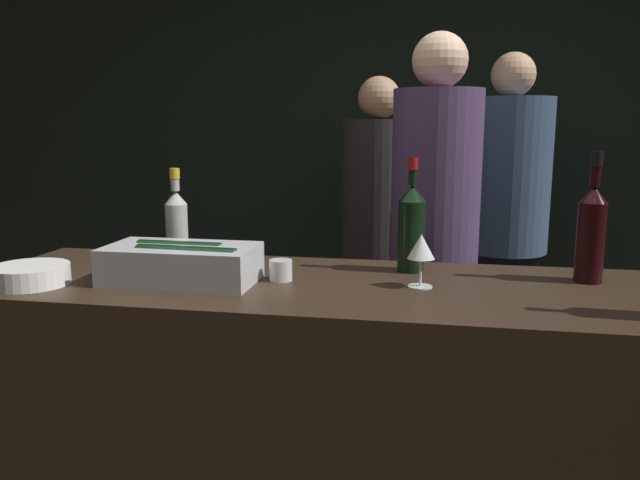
{
  "coord_description": "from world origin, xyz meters",
  "views": [
    {
      "loc": [
        0.33,
        -1.41,
        1.44
      ],
      "look_at": [
        0.0,
        0.37,
        1.1
      ],
      "focal_mm": 35.0,
      "sensor_mm": 36.0,
      "label": 1
    }
  ],
  "objects_px": {
    "ice_bin_with_bottles": "(182,262)",
    "bowl_white": "(30,274)",
    "person_blond_tee": "(506,218)",
    "wine_glass": "(421,248)",
    "candle_votive": "(281,270)",
    "red_wine_bottle_burgundy": "(411,226)",
    "rose_wine_bottle": "(177,223)",
    "person_in_hoodie": "(377,225)",
    "person_grey_polo": "(434,238)",
    "red_wine_bottle_black_foil": "(591,230)"
  },
  "relations": [
    {
      "from": "ice_bin_with_bottles",
      "to": "bowl_white",
      "type": "bearing_deg",
      "value": -165.27
    },
    {
      "from": "red_wine_bottle_black_foil",
      "to": "person_grey_polo",
      "type": "distance_m",
      "value": 0.73
    },
    {
      "from": "wine_glass",
      "to": "rose_wine_bottle",
      "type": "bearing_deg",
      "value": 165.72
    },
    {
      "from": "bowl_white",
      "to": "rose_wine_bottle",
      "type": "height_order",
      "value": "rose_wine_bottle"
    },
    {
      "from": "ice_bin_with_bottles",
      "to": "wine_glass",
      "type": "height_order",
      "value": "wine_glass"
    },
    {
      "from": "red_wine_bottle_black_foil",
      "to": "person_grey_polo",
      "type": "bearing_deg",
      "value": 128.8
    },
    {
      "from": "wine_glass",
      "to": "person_grey_polo",
      "type": "relative_size",
      "value": 0.09
    },
    {
      "from": "ice_bin_with_bottles",
      "to": "person_blond_tee",
      "type": "relative_size",
      "value": 0.25
    },
    {
      "from": "candle_votive",
      "to": "person_blond_tee",
      "type": "height_order",
      "value": "person_blond_tee"
    },
    {
      "from": "candle_votive",
      "to": "rose_wine_bottle",
      "type": "height_order",
      "value": "rose_wine_bottle"
    },
    {
      "from": "bowl_white",
      "to": "person_in_hoodie",
      "type": "height_order",
      "value": "person_in_hoodie"
    },
    {
      "from": "person_blond_tee",
      "to": "person_grey_polo",
      "type": "bearing_deg",
      "value": 93.92
    },
    {
      "from": "rose_wine_bottle",
      "to": "candle_votive",
      "type": "bearing_deg",
      "value": -26.35
    },
    {
      "from": "ice_bin_with_bottles",
      "to": "person_grey_polo",
      "type": "bearing_deg",
      "value": 47.17
    },
    {
      "from": "bowl_white",
      "to": "ice_bin_with_bottles",
      "type": "bearing_deg",
      "value": 14.73
    },
    {
      "from": "candle_votive",
      "to": "red_wine_bottle_burgundy",
      "type": "bearing_deg",
      "value": 27.18
    },
    {
      "from": "ice_bin_with_bottles",
      "to": "person_in_hoodie",
      "type": "bearing_deg",
      "value": 73.72
    },
    {
      "from": "red_wine_bottle_black_foil",
      "to": "person_grey_polo",
      "type": "xyz_separation_m",
      "value": [
        -0.45,
        0.56,
        -0.14
      ]
    },
    {
      "from": "red_wine_bottle_black_foil",
      "to": "wine_glass",
      "type": "bearing_deg",
      "value": -162.19
    },
    {
      "from": "bowl_white",
      "to": "person_in_hoodie",
      "type": "relative_size",
      "value": 0.13
    },
    {
      "from": "ice_bin_with_bottles",
      "to": "red_wine_bottle_black_foil",
      "type": "relative_size",
      "value": 1.14
    },
    {
      "from": "ice_bin_with_bottles",
      "to": "candle_votive",
      "type": "height_order",
      "value": "ice_bin_with_bottles"
    },
    {
      "from": "wine_glass",
      "to": "candle_votive",
      "type": "relative_size",
      "value": 2.24
    },
    {
      "from": "candle_votive",
      "to": "person_grey_polo",
      "type": "height_order",
      "value": "person_grey_polo"
    },
    {
      "from": "wine_glass",
      "to": "red_wine_bottle_burgundy",
      "type": "distance_m",
      "value": 0.2
    },
    {
      "from": "candle_votive",
      "to": "red_wine_bottle_black_foil",
      "type": "bearing_deg",
      "value": 9.56
    },
    {
      "from": "bowl_white",
      "to": "candle_votive",
      "type": "bearing_deg",
      "value": 14.62
    },
    {
      "from": "person_grey_polo",
      "to": "person_blond_tee",
      "type": "bearing_deg",
      "value": -161.22
    },
    {
      "from": "person_blond_tee",
      "to": "bowl_white",
      "type": "bearing_deg",
      "value": 76.9
    },
    {
      "from": "wine_glass",
      "to": "red_wine_bottle_black_foil",
      "type": "distance_m",
      "value": 0.51
    },
    {
      "from": "bowl_white",
      "to": "red_wine_bottle_black_foil",
      "type": "distance_m",
      "value": 1.63
    },
    {
      "from": "red_wine_bottle_black_foil",
      "to": "person_in_hoodie",
      "type": "relative_size",
      "value": 0.23
    },
    {
      "from": "rose_wine_bottle",
      "to": "person_grey_polo",
      "type": "xyz_separation_m",
      "value": [
        0.86,
        0.5,
        -0.11
      ]
    },
    {
      "from": "red_wine_bottle_burgundy",
      "to": "person_in_hoodie",
      "type": "relative_size",
      "value": 0.21
    },
    {
      "from": "candle_votive",
      "to": "red_wine_bottle_black_foil",
      "type": "relative_size",
      "value": 0.18
    },
    {
      "from": "bowl_white",
      "to": "candle_votive",
      "type": "relative_size",
      "value": 3.19
    },
    {
      "from": "ice_bin_with_bottles",
      "to": "rose_wine_bottle",
      "type": "height_order",
      "value": "rose_wine_bottle"
    },
    {
      "from": "wine_glass",
      "to": "person_blond_tee",
      "type": "height_order",
      "value": "person_blond_tee"
    },
    {
      "from": "candle_votive",
      "to": "red_wine_bottle_burgundy",
      "type": "relative_size",
      "value": 0.19
    },
    {
      "from": "wine_glass",
      "to": "candle_votive",
      "type": "height_order",
      "value": "wine_glass"
    },
    {
      "from": "ice_bin_with_bottles",
      "to": "red_wine_bottle_black_foil",
      "type": "xyz_separation_m",
      "value": [
        1.17,
        0.22,
        0.1
      ]
    },
    {
      "from": "wine_glass",
      "to": "person_blond_tee",
      "type": "xyz_separation_m",
      "value": [
        0.38,
        1.42,
        -0.11
      ]
    },
    {
      "from": "red_wine_bottle_burgundy",
      "to": "rose_wine_bottle",
      "type": "distance_m",
      "value": 0.79
    },
    {
      "from": "rose_wine_bottle",
      "to": "person_in_hoodie",
      "type": "distance_m",
      "value": 1.34
    },
    {
      "from": "red_wine_bottle_burgundy",
      "to": "person_grey_polo",
      "type": "relative_size",
      "value": 0.2
    },
    {
      "from": "bowl_white",
      "to": "wine_glass",
      "type": "bearing_deg",
      "value": 9.09
    },
    {
      "from": "candle_votive",
      "to": "bowl_white",
      "type": "bearing_deg",
      "value": -165.38
    },
    {
      "from": "red_wine_bottle_black_foil",
      "to": "person_blond_tee",
      "type": "height_order",
      "value": "person_blond_tee"
    },
    {
      "from": "wine_glass",
      "to": "person_in_hoodie",
      "type": "xyz_separation_m",
      "value": [
        -0.26,
        1.41,
        -0.16
      ]
    },
    {
      "from": "bowl_white",
      "to": "rose_wine_bottle",
      "type": "bearing_deg",
      "value": 53.44
    }
  ]
}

